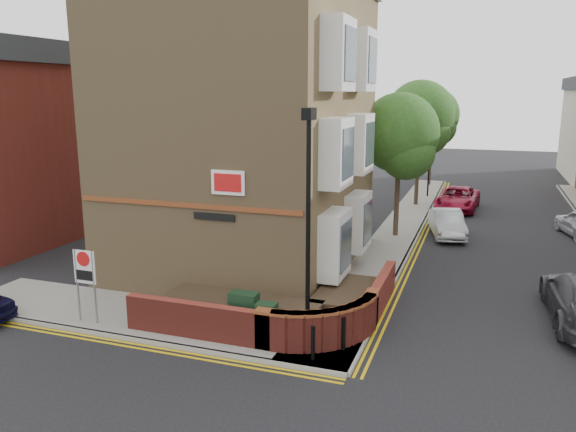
# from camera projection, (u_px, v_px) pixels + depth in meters

# --- Properties ---
(ground) EXTENTS (120.00, 120.00, 0.00)m
(ground) POSITION_uv_depth(u_px,v_px,m) (235.00, 358.00, 14.64)
(ground) COLOR black
(ground) RESTS_ON ground
(pavement_corner) EXTENTS (13.00, 3.00, 0.12)m
(pavement_corner) POSITION_uv_depth(u_px,v_px,m) (151.00, 317.00, 17.15)
(pavement_corner) COLOR gray
(pavement_corner) RESTS_ON ground
(pavement_main) EXTENTS (2.00, 32.00, 0.12)m
(pavement_main) POSITION_uv_depth(u_px,v_px,m) (401.00, 227.00, 28.72)
(pavement_main) COLOR gray
(pavement_main) RESTS_ON ground
(kerb_side) EXTENTS (13.00, 0.15, 0.12)m
(kerb_side) POSITION_uv_depth(u_px,v_px,m) (121.00, 337.00, 15.77)
(kerb_side) COLOR gray
(kerb_side) RESTS_ON ground
(kerb_main_near) EXTENTS (0.15, 32.00, 0.12)m
(kerb_main_near) POSITION_uv_depth(u_px,v_px,m) (421.00, 228.00, 28.40)
(kerb_main_near) COLOR gray
(kerb_main_near) RESTS_ON ground
(yellow_lines_side) EXTENTS (13.00, 0.28, 0.01)m
(yellow_lines_side) POSITION_uv_depth(u_px,v_px,m) (116.00, 343.00, 15.55)
(yellow_lines_side) COLOR gold
(yellow_lines_side) RESTS_ON ground
(yellow_lines_main) EXTENTS (0.28, 32.00, 0.01)m
(yellow_lines_main) POSITION_uv_depth(u_px,v_px,m) (426.00, 230.00, 28.33)
(yellow_lines_main) COLOR gold
(yellow_lines_main) RESTS_ON ground
(corner_building) EXTENTS (8.95, 10.40, 13.60)m
(corner_building) POSITION_uv_depth(u_px,v_px,m) (251.00, 107.00, 21.59)
(corner_building) COLOR olive
(corner_building) RESTS_ON ground
(garden_wall) EXTENTS (6.80, 6.00, 1.20)m
(garden_wall) POSITION_uv_depth(u_px,v_px,m) (270.00, 322.00, 16.95)
(garden_wall) COLOR maroon
(garden_wall) RESTS_ON ground
(lamppost) EXTENTS (0.25, 0.50, 6.30)m
(lamppost) POSITION_uv_depth(u_px,v_px,m) (308.00, 229.00, 14.51)
(lamppost) COLOR black
(lamppost) RESTS_ON pavement_corner
(utility_cabinet_large) EXTENTS (0.80, 0.45, 1.20)m
(utility_cabinet_large) POSITION_uv_depth(u_px,v_px,m) (244.00, 313.00, 15.78)
(utility_cabinet_large) COLOR black
(utility_cabinet_large) RESTS_ON pavement_corner
(utility_cabinet_small) EXTENTS (0.55, 0.40, 1.10)m
(utility_cabinet_small) POSITION_uv_depth(u_px,v_px,m) (267.00, 322.00, 15.26)
(utility_cabinet_small) COLOR black
(utility_cabinet_small) RESTS_ON pavement_corner
(bollard_near) EXTENTS (0.11, 0.11, 0.90)m
(bollard_near) POSITION_uv_depth(u_px,v_px,m) (313.00, 343.00, 14.24)
(bollard_near) COLOR black
(bollard_near) RESTS_ON pavement_corner
(bollard_far) EXTENTS (0.11, 0.11, 0.90)m
(bollard_far) POSITION_uv_depth(u_px,v_px,m) (343.00, 334.00, 14.78)
(bollard_far) COLOR black
(bollard_far) RESTS_ON pavement_corner
(zone_sign) EXTENTS (0.72, 0.07, 2.20)m
(zone_sign) POSITION_uv_depth(u_px,v_px,m) (85.00, 273.00, 16.37)
(zone_sign) COLOR slate
(zone_sign) RESTS_ON pavement_corner
(side_building) EXTENTS (6.40, 10.40, 9.00)m
(side_building) POSITION_uv_depth(u_px,v_px,m) (9.00, 142.00, 25.89)
(side_building) COLOR maroon
(side_building) RESTS_ON ground
(tree_near) EXTENTS (3.64, 3.65, 6.70)m
(tree_near) POSITION_uv_depth(u_px,v_px,m) (400.00, 139.00, 25.92)
(tree_near) COLOR #382B1E
(tree_near) RESTS_ON pavement_main
(tree_mid) EXTENTS (4.03, 4.03, 7.42)m
(tree_mid) POSITION_uv_depth(u_px,v_px,m) (420.00, 120.00, 33.18)
(tree_mid) COLOR #382B1E
(tree_mid) RESTS_ON pavement_main
(tree_far) EXTENTS (3.81, 3.81, 7.00)m
(tree_far) POSITION_uv_depth(u_px,v_px,m) (432.00, 119.00, 40.61)
(tree_far) COLOR #382B1E
(tree_far) RESTS_ON pavement_main
(traffic_light_assembly) EXTENTS (0.20, 0.16, 4.20)m
(traffic_light_assembly) POSITION_uv_depth(u_px,v_px,m) (430.00, 156.00, 36.30)
(traffic_light_assembly) COLOR black
(traffic_light_assembly) RESTS_ON pavement_main
(silver_car_near) EXTENTS (2.16, 4.06, 1.27)m
(silver_car_near) POSITION_uv_depth(u_px,v_px,m) (447.00, 223.00, 26.93)
(silver_car_near) COLOR #ABB0B3
(silver_car_near) RESTS_ON ground
(red_car_main) EXTENTS (2.55, 4.96, 1.34)m
(red_car_main) POSITION_uv_depth(u_px,v_px,m) (458.00, 199.00, 33.06)
(red_car_main) COLOR maroon
(red_car_main) RESTS_ON ground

